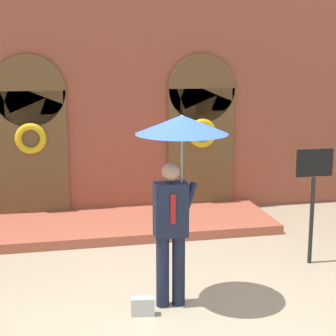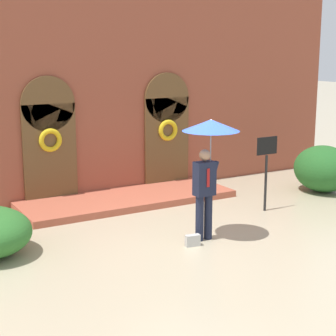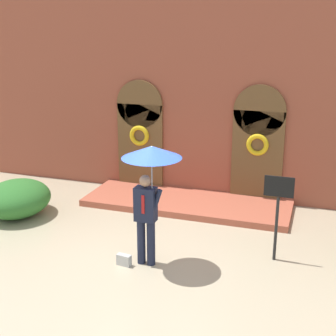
# 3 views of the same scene
# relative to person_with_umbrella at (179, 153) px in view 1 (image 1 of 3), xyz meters

# --- Properties ---
(ground_plane) EXTENTS (80.00, 80.00, 0.00)m
(ground_plane) POSITION_rel_person_with_umbrella_xyz_m (-0.21, 0.11, -1.91)
(ground_plane) COLOR tan
(building_facade) EXTENTS (14.00, 2.30, 5.60)m
(building_facade) POSITION_rel_person_with_umbrella_xyz_m (-0.21, 4.27, 0.77)
(building_facade) COLOR brown
(building_facade) RESTS_ON ground
(person_with_umbrella) EXTENTS (1.10, 1.10, 2.36)m
(person_with_umbrella) POSITION_rel_person_with_umbrella_xyz_m (0.00, 0.00, 0.00)
(person_with_umbrella) COLOR #191E33
(person_with_umbrella) RESTS_ON ground
(handbag) EXTENTS (0.29, 0.16, 0.22)m
(handbag) POSITION_rel_person_with_umbrella_xyz_m (-0.48, -0.20, -1.80)
(handbag) COLOR #B7B7B2
(handbag) RESTS_ON ground
(sign_post) EXTENTS (0.56, 0.06, 1.72)m
(sign_post) POSITION_rel_person_with_umbrella_xyz_m (2.23, 0.95, -0.75)
(sign_post) COLOR black
(sign_post) RESTS_ON ground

